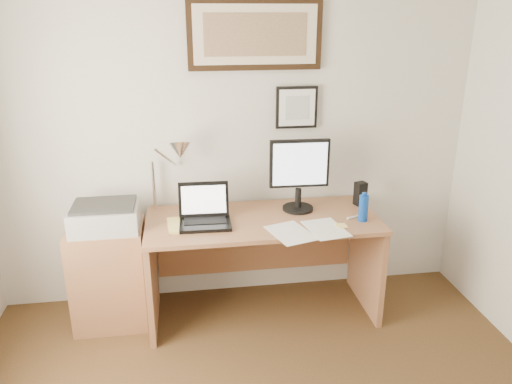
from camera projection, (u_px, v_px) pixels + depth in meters
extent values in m
cube|color=silver|center=(234.00, 136.00, 3.60)|extent=(3.50, 0.02, 2.50)
cube|color=#915D3D|center=(110.00, 275.00, 3.47)|extent=(0.50, 0.40, 0.73)
cylinder|color=#0C3CA1|center=(363.00, 208.00, 3.38)|extent=(0.06, 0.06, 0.18)
cylinder|color=#0C3CA1|center=(364.00, 194.00, 3.34)|extent=(0.03, 0.03, 0.02)
cube|color=black|center=(360.00, 194.00, 3.66)|extent=(0.09, 0.09, 0.17)
cube|color=white|center=(291.00, 233.00, 3.22)|extent=(0.32, 0.39, 0.00)
cube|color=white|center=(326.00, 229.00, 3.27)|extent=(0.28, 0.36, 0.00)
cube|color=#FFE078|center=(341.00, 226.00, 3.31)|extent=(0.07, 0.07, 0.01)
cylinder|color=white|center=(355.00, 217.00, 3.45)|extent=(0.14, 0.06, 0.02)
imported|color=#F0DC70|center=(168.00, 226.00, 3.30)|extent=(0.20, 0.27, 0.02)
cube|color=#915D3D|center=(263.00, 220.00, 3.45)|extent=(1.60, 0.70, 0.03)
cube|color=#915D3D|center=(152.00, 276.00, 3.47)|extent=(0.04, 0.65, 0.72)
cube|color=#915D3D|center=(366.00, 261.00, 3.69)|extent=(0.04, 0.65, 0.72)
cube|color=#915D3D|center=(256.00, 238.00, 3.86)|extent=(1.50, 0.03, 0.55)
cube|color=black|center=(205.00, 224.00, 3.32)|extent=(0.35, 0.25, 0.02)
cube|color=black|center=(205.00, 220.00, 3.34)|extent=(0.28, 0.14, 0.00)
cube|color=black|center=(204.00, 199.00, 3.40)|extent=(0.34, 0.08, 0.23)
cube|color=white|center=(204.00, 200.00, 3.40)|extent=(0.30, 0.06, 0.18)
cylinder|color=black|center=(298.00, 208.00, 3.60)|extent=(0.22, 0.22, 0.02)
cylinder|color=black|center=(298.00, 198.00, 3.57)|extent=(0.04, 0.04, 0.14)
cube|color=black|center=(299.00, 163.00, 3.47)|extent=(0.42, 0.05, 0.34)
cube|color=silver|center=(300.00, 164.00, 3.45)|extent=(0.38, 0.01, 0.30)
cube|color=#AAAAAD|center=(105.00, 218.00, 3.30)|extent=(0.44, 0.34, 0.16)
cube|color=#2D2D2D|center=(104.00, 205.00, 3.27)|extent=(0.40, 0.30, 0.02)
cylinder|color=silver|center=(154.00, 185.00, 3.55)|extent=(0.02, 0.02, 0.36)
cylinder|color=silver|center=(166.00, 157.00, 3.43)|extent=(0.15, 0.23, 0.19)
cone|color=silver|center=(180.00, 151.00, 3.37)|extent=(0.16, 0.18, 0.15)
cube|color=black|center=(255.00, 35.00, 3.36)|extent=(0.92, 0.03, 0.47)
cube|color=beige|center=(256.00, 35.00, 3.34)|extent=(0.84, 0.01, 0.39)
cube|color=#7E6148|center=(256.00, 35.00, 3.34)|extent=(0.70, 0.00, 0.28)
cube|color=black|center=(297.00, 107.00, 3.57)|extent=(0.30, 0.02, 0.30)
cube|color=white|center=(297.00, 108.00, 3.56)|extent=(0.26, 0.00, 0.26)
cube|color=#B2B8BC|center=(297.00, 108.00, 3.55)|extent=(0.17, 0.00, 0.17)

